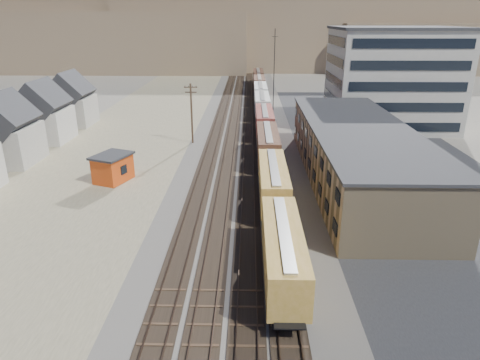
{
  "coord_description": "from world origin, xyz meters",
  "views": [
    {
      "loc": [
        1.03,
        -27.99,
        20.05
      ],
      "look_at": [
        0.08,
        16.67,
        3.0
      ],
      "focal_mm": 32.0,
      "sensor_mm": 36.0,
      "label": 1
    }
  ],
  "objects_px": {
    "freight_train": "(263,112)",
    "parked_car_blue": "(375,150)",
    "maintenance_shed": "(113,168)",
    "utility_pole_north": "(192,112)"
  },
  "relations": [
    {
      "from": "utility_pole_north",
      "to": "maintenance_shed",
      "type": "relative_size",
      "value": 1.67
    },
    {
      "from": "freight_train",
      "to": "parked_car_blue",
      "type": "xyz_separation_m",
      "value": [
        16.79,
        -18.71,
        -2.01
      ]
    },
    {
      "from": "maintenance_shed",
      "to": "utility_pole_north",
      "type": "bearing_deg",
      "value": 66.1
    },
    {
      "from": "maintenance_shed",
      "to": "parked_car_blue",
      "type": "bearing_deg",
      "value": 18.23
    },
    {
      "from": "freight_train",
      "to": "parked_car_blue",
      "type": "height_order",
      "value": "freight_train"
    },
    {
      "from": "freight_train",
      "to": "maintenance_shed",
      "type": "distance_m",
      "value": 37.04
    },
    {
      "from": "parked_car_blue",
      "to": "freight_train",
      "type": "bearing_deg",
      "value": 107.96
    },
    {
      "from": "freight_train",
      "to": "maintenance_shed",
      "type": "bearing_deg",
      "value": -123.33
    },
    {
      "from": "utility_pole_north",
      "to": "maintenance_shed",
      "type": "height_order",
      "value": "utility_pole_north"
    },
    {
      "from": "utility_pole_north",
      "to": "maintenance_shed",
      "type": "bearing_deg",
      "value": -113.9
    }
  ]
}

